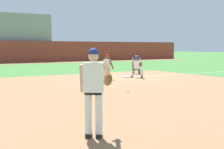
# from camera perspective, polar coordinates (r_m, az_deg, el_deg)

# --- Properties ---
(ground_plane) EXTENTS (160.00, 160.00, 0.00)m
(ground_plane) POSITION_cam_1_polar(r_m,az_deg,el_deg) (19.08, 2.66, -0.59)
(ground_plane) COLOR #3D7533
(infield_dirt_patch) EXTENTS (18.00, 18.00, 0.01)m
(infield_dirt_patch) POSITION_cam_1_polar(r_m,az_deg,el_deg) (12.78, 1.14, -3.37)
(infield_dirt_patch) COLOR #936B47
(infield_dirt_patch) RESTS_ON ground
(warning_track_strip) EXTENTS (48.00, 3.20, 0.01)m
(warning_track_strip) POSITION_cam_1_polar(r_m,az_deg,el_deg) (37.30, -14.90, 2.02)
(warning_track_strip) COLOR #936B47
(warning_track_strip) RESTS_ON ground
(foul_line_stripe) EXTENTS (13.47, 0.10, 0.00)m
(foul_line_stripe) POSITION_cam_1_polar(r_m,az_deg,el_deg) (23.52, 16.36, 0.31)
(foul_line_stripe) COLOR white
(foul_line_stripe) RESTS_ON ground
(first_base_bag) EXTENTS (0.38, 0.38, 0.09)m
(first_base_bag) POSITION_cam_1_polar(r_m,az_deg,el_deg) (19.07, 2.66, -0.45)
(first_base_bag) COLOR white
(first_base_bag) RESTS_ON ground
(baseball) EXTENTS (0.07, 0.07, 0.07)m
(baseball) POSITION_cam_1_polar(r_m,az_deg,el_deg) (12.85, 2.95, -3.18)
(baseball) COLOR white
(baseball) RESTS_ON ground
(pitcher) EXTENTS (0.85, 0.55, 1.86)m
(pitcher) POSITION_cam_1_polar(r_m,az_deg,el_deg) (6.42, -3.22, -2.29)
(pitcher) COLOR black
(pitcher) RESTS_ON ground
(first_baseman) EXTENTS (0.71, 1.09, 1.34)m
(first_baseman) POSITION_cam_1_polar(r_m,az_deg,el_deg) (19.12, 4.65, 1.61)
(first_baseman) COLOR black
(first_baseman) RESTS_ON ground
(baserunner) EXTENTS (0.47, 0.62, 1.46)m
(baserunner) POSITION_cam_1_polar(r_m,az_deg,el_deg) (18.12, -0.87, 1.63)
(baserunner) COLOR black
(baserunner) RESTS_ON ground
(umpire) EXTENTS (0.68, 0.66, 1.46)m
(umpire) POSITION_cam_1_polar(r_m,az_deg,el_deg) (21.73, 4.49, 2.19)
(umpire) COLOR black
(umpire) RESTS_ON ground
(outfield_wall) EXTENTS (48.00, 0.50, 2.60)m
(outfield_wall) POSITION_cam_1_polar(r_m,az_deg,el_deg) (39.18, -15.79, 4.03)
(outfield_wall) COLOR brown
(outfield_wall) RESTS_ON ground
(stadium_seating_block) EXTENTS (7.67, 5.90, 6.00)m
(stadium_seating_block) POSITION_cam_1_polar(r_m,az_deg,el_deg) (42.81, -17.23, 6.38)
(stadium_seating_block) COLOR gray
(stadium_seating_block) RESTS_ON ground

